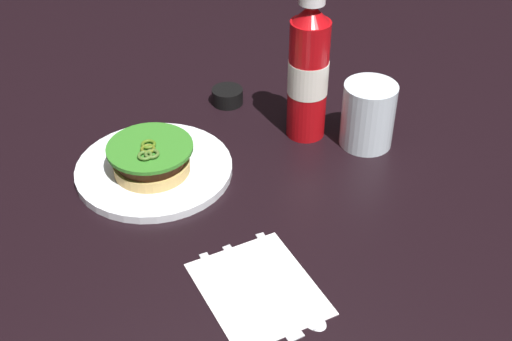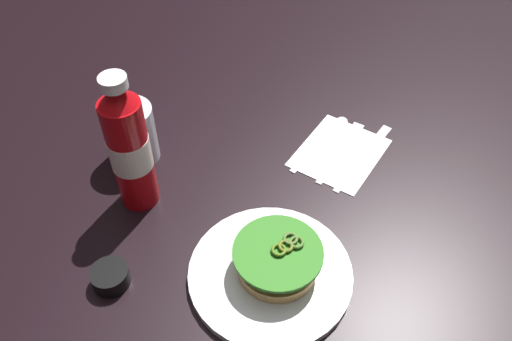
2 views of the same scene
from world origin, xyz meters
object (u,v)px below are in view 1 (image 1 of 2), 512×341
Objects in this scene: burger_sandwich at (151,158)px; water_glass at (368,115)px; napkin at (258,288)px; butter_knife at (238,312)px; spoon_utensil at (296,291)px; condiment_cup at (227,96)px; dinner_plate at (154,169)px; ketchup_bottle at (308,73)px; fork_utensil at (266,296)px.

burger_sandwich is 1.21× the size of water_glass.
napkin is 0.05m from butter_knife.
spoon_utensil is at bearing 72.80° from butter_knife.
water_glass reaches higher than spoon_utensil.
water_glass reaches higher than condiment_cup.
dinner_plate is 0.98× the size of ketchup_bottle.
water_glass is 0.38m from napkin.
spoon_utensil is (0.33, -0.02, -0.00)m from dinner_plate.
condiment_cup is at bearing 110.37° from dinner_plate.
water_glass reaches higher than butter_knife.
burger_sandwich is at bearing 178.69° from spoon_utensil.
water_glass reaches higher than dinner_plate.
burger_sandwich reaches higher than fork_utensil.
butter_knife is (0.30, -0.09, -0.03)m from burger_sandwich.
water_glass is at bearing 116.36° from spoon_utensil.
fork_utensil is at bearing 84.78° from butter_knife.
condiment_cup reaches higher than dinner_plate.
water_glass is at bearing 111.42° from fork_utensil.
condiment_cup is 0.28× the size of butter_knife.
dinner_plate reaches higher than butter_knife.
spoon_utensil is at bearing -29.89° from condiment_cup.
ketchup_bottle is 1.24× the size of butter_knife.
spoon_utensil is (0.04, 0.03, 0.00)m from napkin.
burger_sandwich is at bearing -105.67° from ketchup_bottle.
burger_sandwich is 0.33m from spoon_utensil.
burger_sandwich is 0.36m from water_glass.
ketchup_bottle is 0.40m from fork_utensil.
water_glass is 1.93× the size of condiment_cup.
napkin is (0.29, -0.04, -0.04)m from burger_sandwich.
water_glass is 0.27m from condiment_cup.
water_glass is 0.60× the size of fork_utensil.
napkin is (0.21, -0.30, -0.12)m from ketchup_bottle.
ketchup_bottle reaches higher than condiment_cup.
condiment_cup is at bearing 145.34° from fork_utensil.
butter_knife is at bearing -71.23° from water_glass.
butter_knife is 0.08m from spoon_utensil.
condiment_cup is at bearing 140.96° from butter_knife.
water_glass is (0.09, 0.05, -0.06)m from ketchup_bottle.
condiment_cup is (-0.17, -0.03, -0.10)m from ketchup_bottle.
burger_sandwich is at bearing 164.07° from butter_knife.
ketchup_bottle is 4.44× the size of condiment_cup.
butter_knife is at bearing -107.20° from spoon_utensil.
ketchup_bottle is 1.37× the size of fork_utensil.
butter_knife is (0.14, -0.41, -0.05)m from water_glass.
spoon_utensil is (0.25, -0.27, -0.11)m from ketchup_bottle.
burger_sandwich is at bearing -117.04° from water_glass.
condiment_cup is (-0.09, 0.23, -0.02)m from burger_sandwich.
burger_sandwich is 0.25m from condiment_cup.
napkin is 0.02m from fork_utensil.
fork_utensil is (0.40, -0.27, -0.01)m from condiment_cup.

